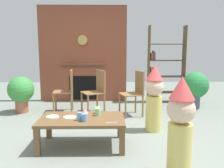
{
  "coord_description": "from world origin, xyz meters",
  "views": [
    {
      "loc": [
        0.09,
        -3.46,
        1.35
      ],
      "look_at": [
        0.15,
        0.4,
        0.76
      ],
      "focal_mm": 37.87,
      "sensor_mm": 36.0,
      "label": 1
    }
  ],
  "objects": [
    {
      "name": "child_with_cone_hat",
      "position": [
        0.84,
        -1.09,
        0.56
      ],
      "size": [
        0.3,
        0.3,
        1.07
      ],
      "rotation": [
        0.0,
        0.0,
        2.54
      ],
      "color": "#E0CC66",
      "rests_on": "ground_plane"
    },
    {
      "name": "birthday_cake_slice",
      "position": [
        -0.26,
        -0.08,
        0.44
      ],
      "size": [
        0.1,
        0.1,
        0.07
      ],
      "primitive_type": "cone",
      "color": "pink",
      "rests_on": "coffee_table"
    },
    {
      "name": "paper_cup_near_right",
      "position": [
        -0.29,
        -0.43,
        0.45
      ],
      "size": [
        0.06,
        0.06,
        0.11
      ],
      "primitive_type": "cylinder",
      "color": "#669EE0",
      "rests_on": "coffee_table"
    },
    {
      "name": "bookshelf",
      "position": [
        1.48,
        2.4,
        0.88
      ],
      "size": [
        0.9,
        0.28,
        1.9
      ],
      "color": "brown",
      "rests_on": "ground_plane"
    },
    {
      "name": "paper_cup_far_left",
      "position": [
        -0.06,
        -0.21,
        0.45
      ],
      "size": [
        0.08,
        0.08,
        0.1
      ],
      "primitive_type": "cylinder",
      "color": "#8CD18C",
      "rests_on": "coffee_table"
    },
    {
      "name": "paper_cup_center",
      "position": [
        -0.22,
        -0.47,
        0.45
      ],
      "size": [
        0.08,
        0.08,
        0.1
      ],
      "primitive_type": "cylinder",
      "color": "#669EE0",
      "rests_on": "coffee_table"
    },
    {
      "name": "dining_chair_left",
      "position": [
        -0.78,
        1.46,
        0.51
      ],
      "size": [
        0.44,
        0.44,
        0.9
      ],
      "rotation": [
        0.0,
        0.0,
        3.24
      ],
      "color": "olive",
      "rests_on": "ground_plane"
    },
    {
      "name": "paper_plate_rear",
      "position": [
        -0.69,
        -0.28,
        0.41
      ],
      "size": [
        0.18,
        0.18,
        0.01
      ],
      "primitive_type": "cylinder",
      "color": "white",
      "rests_on": "coffee_table"
    },
    {
      "name": "coffee_table",
      "position": [
        -0.27,
        -0.32,
        0.34
      ],
      "size": [
        1.16,
        0.69,
        0.4
      ],
      "color": "brown",
      "rests_on": "ground_plane"
    },
    {
      "name": "potted_plant_short",
      "position": [
        -1.75,
        1.44,
        0.46
      ],
      "size": [
        0.55,
        0.55,
        0.77
      ],
      "color": "#9E5B42",
      "rests_on": "ground_plane"
    },
    {
      "name": "table_fork",
      "position": [
        0.13,
        -0.54,
        0.4
      ],
      "size": [
        0.15,
        0.04,
        0.01
      ],
      "primitive_type": "cube",
      "rotation": [
        0.0,
        0.0,
        0.13
      ],
      "color": "silver",
      "rests_on": "coffee_table"
    },
    {
      "name": "dining_chair_middle",
      "position": [
        -0.15,
        1.4,
        0.51
      ],
      "size": [
        0.54,
        0.54,
        0.9
      ],
      "rotation": [
        0.0,
        0.0,
        3.61
      ],
      "color": "olive",
      "rests_on": "ground_plane"
    },
    {
      "name": "paper_cup_near_left",
      "position": [
        -0.07,
        -0.1,
        0.45
      ],
      "size": [
        0.06,
        0.06,
        0.1
      ],
      "primitive_type": "cylinder",
      "color": "#F2CC4C",
      "rests_on": "coffee_table"
    },
    {
      "name": "potted_plant_tall",
      "position": [
        2.05,
        1.76,
        0.5
      ],
      "size": [
        0.59,
        0.59,
        0.83
      ],
      "color": "#4C5660",
      "rests_on": "ground_plane"
    },
    {
      "name": "child_in_pink",
      "position": [
        0.83,
        0.28,
        0.57
      ],
      "size": [
        0.3,
        0.3,
        1.09
      ],
      "rotation": [
        0.0,
        0.0,
        -2.64
      ],
      "color": "#E0CC66",
      "rests_on": "ground_plane"
    },
    {
      "name": "ground_plane",
      "position": [
        0.0,
        0.0,
        0.0
      ],
      "size": [
        12.0,
        12.0,
        0.0
      ],
      "primitive_type": "plane",
      "color": "gray"
    },
    {
      "name": "paper_plate_front",
      "position": [
        -0.45,
        -0.3,
        0.41
      ],
      "size": [
        0.18,
        0.18,
        0.01
      ],
      "primitive_type": "cylinder",
      "color": "white",
      "rests_on": "coffee_table"
    },
    {
      "name": "dining_chair_right",
      "position": [
        0.63,
        1.2,
        0.51
      ],
      "size": [
        0.5,
        0.5,
        0.9
      ],
      "rotation": [
        0.0,
        0.0,
        3.43
      ],
      "color": "olive",
      "rests_on": "ground_plane"
    },
    {
      "name": "brick_fireplace_feature",
      "position": [
        -0.55,
        2.6,
        1.19
      ],
      "size": [
        2.2,
        0.28,
        2.4
      ],
      "color": "brown",
      "rests_on": "ground_plane"
    }
  ]
}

